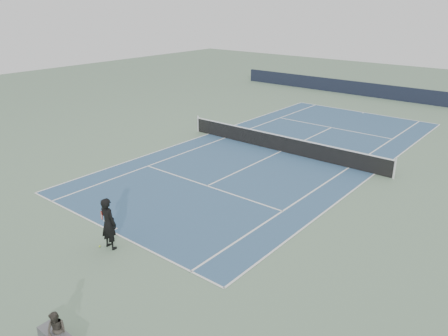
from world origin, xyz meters
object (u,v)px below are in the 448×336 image
Objects in this scene: tennis_ball at (100,246)px; spectator_bench at (57,336)px; tennis_player at (108,223)px; tennis_net at (281,143)px.

tennis_ball is 4.73m from spectator_bench.
tennis_player is 1.44× the size of spectator_bench.
tennis_net is 6.81× the size of tennis_player.
tennis_net is 9.83× the size of spectator_bench.
tennis_player is (0.92, -12.58, 0.44)m from tennis_net.
tennis_player reaches higher than spectator_bench.
tennis_net reaches higher than spectator_bench.
spectator_bench is (2.85, -3.75, -0.60)m from tennis_player.
tennis_ball is 0.05× the size of spectator_bench.
tennis_player reaches higher than tennis_net.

